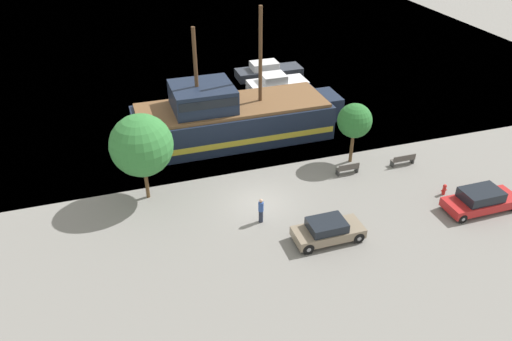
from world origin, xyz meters
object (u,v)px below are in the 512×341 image
Objects in this scene: fire_hydrant at (444,189)px; bench_promenade_west at (403,160)px; moored_boat_outer at (268,71)px; parked_car_curb_mid at (328,230)px; moored_boat_dockside at (277,84)px; pedestrian_walking_near at (261,210)px; bench_promenade_east at (348,169)px; pirate_ship at (231,118)px; parked_car_curb_front at (481,200)px.

bench_promenade_west is at bearing 97.20° from fire_hydrant.
parked_car_curb_mid is at bearing -101.57° from moored_boat_outer.
moored_boat_dockside is at bearing 102.43° from fire_hydrant.
pedestrian_walking_near is (-11.84, -3.18, 0.39)m from bench_promenade_west.
fire_hydrant is (4.41, -20.02, -0.21)m from moored_boat_dockside.
moored_boat_outer reaches higher than parked_car_curb_mid.
pedestrian_walking_near is (-7.95, -19.10, 0.21)m from moored_boat_dockside.
pedestrian_walking_near is (-3.10, 2.81, 0.16)m from parked_car_curb_mid.
pedestrian_walking_near is at bearing -110.15° from moored_boat_outer.
bench_promenade_west is at bearing -1.73° from bench_promenade_east.
pirate_ship is at bearing -121.35° from moored_boat_outer.
parked_car_curb_front reaches higher than bench_promenade_west.
moored_boat_dockside is 3.52× the size of bench_promenade_east.
moored_boat_outer is 4.21× the size of bench_promenade_east.
pirate_ship is at bearing 133.19° from fire_hydrant.
bench_promenade_east is at bearing 138.98° from fire_hydrant.
moored_boat_outer is 26.17m from parked_car_curb_front.
bench_promenade_east is at bearing 23.81° from pedestrian_walking_near.
pedestrian_walking_near is (-1.20, -10.97, -0.93)m from pirate_ship.
parked_car_curb_front is (12.26, -13.98, -1.06)m from pirate_ship.
parked_car_curb_front is 2.65× the size of bench_promenade_west.
bench_promenade_east is at bearing -50.57° from pirate_ship.
pedestrian_walking_near reaches higher than fire_hydrant.
pedestrian_walking_near is (-8.31, -22.65, 0.22)m from moored_boat_outer.
pirate_ship is at bearing -129.71° from moored_boat_dockside.
bench_promenade_east is 8.21m from pedestrian_walking_near.
moored_boat_outer reaches higher than parked_car_curb_front.
pedestrian_walking_near reaches higher than moored_boat_dockside.
pirate_ship reaches higher than parked_car_curb_front.
bench_promenade_east is 0.96× the size of pedestrian_walking_near.
pedestrian_walking_near is at bearing 175.76° from fire_hydrant.
pirate_ship is 13.72m from moored_boat_outer.
parked_car_curb_front reaches higher than fire_hydrant.
pirate_ship is at bearing 143.78° from bench_promenade_west.
moored_boat_dockside is 20.69m from pedestrian_walking_near.
bench_promenade_west is at bearing 15.02° from pedestrian_walking_near.
fire_hydrant is 4.13m from bench_promenade_west.
moored_boat_outer is 8.76× the size of fire_hydrant.
pirate_ship is 9.13× the size of bench_promenade_west.
pirate_ship reaches higher than fire_hydrant.
pirate_ship reaches higher than moored_boat_outer.
fire_hydrant is 0.46× the size of pedestrian_walking_near.
moored_boat_dockside is 1.18× the size of parked_car_curb_front.
parked_car_curb_front is at bearing -46.68° from bench_promenade_east.
moored_boat_dockside is 7.33× the size of fire_hydrant.
pirate_ship is at bearing 129.43° from bench_promenade_east.
bench_promenade_west is (10.64, -7.80, -1.32)m from pirate_ship.
moored_boat_outer is 25.98m from parked_car_curb_mid.
bench_promenade_east is (6.30, -7.66, -1.33)m from pirate_ship.
parked_car_curb_front is at bearing -78.65° from moored_boat_outer.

